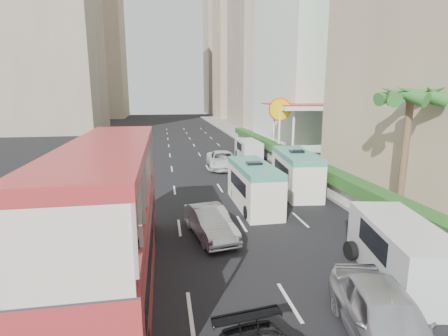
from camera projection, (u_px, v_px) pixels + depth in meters
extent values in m
plane|color=black|center=(281.00, 271.00, 13.27)|extent=(200.00, 200.00, 0.00)
cube|color=#B42E30|center=(113.00, 217.00, 11.73)|extent=(2.50, 11.00, 5.06)
imported|color=#B0B3B7|center=(210.00, 236.00, 16.43)|extent=(2.27, 4.45, 1.40)
imported|color=silver|center=(222.00, 168.00, 31.35)|extent=(2.72, 5.48, 1.49)
cube|color=silver|center=(254.00, 186.00, 20.45)|extent=(2.01, 5.81, 2.57)
cube|color=silver|center=(296.00, 172.00, 23.62)|extent=(2.69, 6.30, 2.71)
cube|color=silver|center=(401.00, 252.00, 12.51)|extent=(3.09, 5.54, 2.09)
cube|color=silver|center=(248.00, 150.00, 35.42)|extent=(1.93, 4.76, 1.90)
cube|color=#99968C|center=(284.00, 153.00, 38.83)|extent=(6.00, 120.00, 0.18)
cube|color=silver|center=(298.00, 169.00, 27.65)|extent=(0.30, 44.00, 1.00)
cube|color=#2D6626|center=(298.00, 159.00, 27.47)|extent=(1.10, 44.00, 0.70)
cylinder|color=brown|center=(404.00, 158.00, 17.72)|extent=(0.36, 0.36, 6.40)
cube|color=silver|center=(301.00, 131.00, 36.51)|extent=(6.50, 8.00, 5.50)
cube|color=tan|center=(243.00, 32.00, 90.44)|extent=(14.00, 14.00, 44.00)
cube|color=tan|center=(227.00, 50.00, 112.05)|extent=(14.00, 14.00, 40.00)
cube|color=tan|center=(91.00, 29.00, 91.39)|extent=(16.00, 16.00, 46.00)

